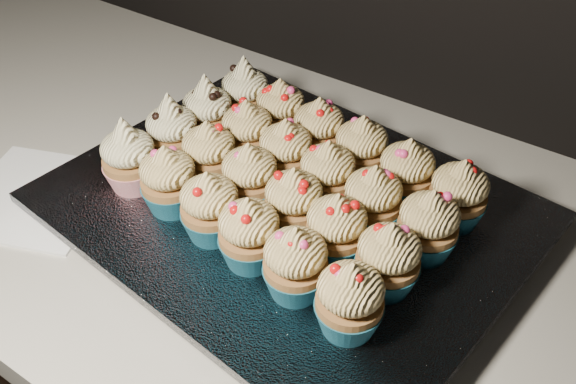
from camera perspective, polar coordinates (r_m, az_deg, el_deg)
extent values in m
cube|color=silver|center=(0.82, -6.55, -0.05)|extent=(2.44, 0.64, 0.04)
cube|color=white|center=(0.84, -21.41, -0.37)|extent=(0.22, 0.22, 0.00)
cube|color=black|center=(0.74, 0.00, -2.31)|extent=(0.51, 0.41, 0.02)
cube|color=silver|center=(0.73, 0.00, -1.32)|extent=(0.55, 0.45, 0.01)
cone|color=#B6192B|center=(0.76, -13.66, 1.49)|extent=(0.06, 0.06, 0.03)
ellipsoid|color=#FFF1B3|center=(0.73, -14.11, 3.79)|extent=(0.06, 0.06, 0.04)
cone|color=#FFF1B3|center=(0.72, -14.47, 5.58)|extent=(0.03, 0.03, 0.03)
cone|color=#1C6984|center=(0.72, -10.34, -0.40)|extent=(0.06, 0.06, 0.03)
ellipsoid|color=#F2CD7A|center=(0.69, -10.71, 1.98)|extent=(0.06, 0.06, 0.04)
cone|color=#F2CD7A|center=(0.68, -10.94, 3.50)|extent=(0.03, 0.03, 0.02)
cone|color=#1C6984|center=(0.68, -6.80, -2.79)|extent=(0.06, 0.06, 0.03)
ellipsoid|color=#F2CD7A|center=(0.65, -7.06, -0.36)|extent=(0.06, 0.06, 0.04)
cone|color=#F2CD7A|center=(0.64, -7.22, 1.21)|extent=(0.03, 0.03, 0.02)
cone|color=#1C6984|center=(0.65, -3.38, -5.15)|extent=(0.06, 0.06, 0.03)
ellipsoid|color=#F2CD7A|center=(0.62, -3.51, -2.69)|extent=(0.06, 0.06, 0.04)
cone|color=#F2CD7A|center=(0.61, -3.60, -1.10)|extent=(0.03, 0.03, 0.02)
cone|color=#1C6984|center=(0.62, 0.66, -7.81)|extent=(0.06, 0.06, 0.03)
ellipsoid|color=#F2CD7A|center=(0.59, 0.69, -5.35)|extent=(0.06, 0.06, 0.04)
cone|color=#F2CD7A|center=(0.58, 0.70, -3.75)|extent=(0.03, 0.03, 0.02)
cone|color=#1C6984|center=(0.59, 5.37, -10.93)|extent=(0.06, 0.06, 0.03)
ellipsoid|color=#F2CD7A|center=(0.56, 5.61, -8.51)|extent=(0.06, 0.06, 0.04)
cone|color=#F2CD7A|center=(0.55, 5.76, -6.93)|extent=(0.03, 0.03, 0.02)
cone|color=#B6192B|center=(0.79, -10.02, 3.75)|extent=(0.06, 0.06, 0.03)
ellipsoid|color=#FFF1B3|center=(0.77, -10.35, 6.03)|extent=(0.06, 0.06, 0.04)
cone|color=#FFF1B3|center=(0.75, -10.60, 7.80)|extent=(0.03, 0.03, 0.03)
cone|color=#1C6984|center=(0.75, -6.87, 1.89)|extent=(0.06, 0.06, 0.03)
ellipsoid|color=#F2CD7A|center=(0.72, -7.10, 4.24)|extent=(0.06, 0.06, 0.04)
cone|color=#F2CD7A|center=(0.71, -7.25, 5.74)|extent=(0.03, 0.03, 0.02)
cone|color=#1C6984|center=(0.71, -3.35, -0.15)|extent=(0.06, 0.06, 0.03)
ellipsoid|color=#F2CD7A|center=(0.69, -3.46, 2.26)|extent=(0.06, 0.06, 0.04)
cone|color=#F2CD7A|center=(0.67, -3.54, 3.80)|extent=(0.03, 0.03, 0.02)
cone|color=#1C6984|center=(0.68, 0.50, -2.43)|extent=(0.06, 0.06, 0.03)
ellipsoid|color=#F2CD7A|center=(0.65, 0.52, 0.01)|extent=(0.06, 0.06, 0.04)
cone|color=#F2CD7A|center=(0.64, 0.53, 1.59)|extent=(0.03, 0.03, 0.02)
cone|color=#1C6984|center=(0.65, 4.23, -4.79)|extent=(0.06, 0.06, 0.03)
ellipsoid|color=#F2CD7A|center=(0.63, 4.40, -2.33)|extent=(0.06, 0.06, 0.04)
cone|color=#F2CD7A|center=(0.61, 4.50, -0.74)|extent=(0.03, 0.03, 0.02)
cone|color=#1C6984|center=(0.63, 8.67, -7.38)|extent=(0.06, 0.06, 0.03)
ellipsoid|color=#F2CD7A|center=(0.60, 9.02, -4.94)|extent=(0.06, 0.06, 0.04)
cone|color=#F2CD7A|center=(0.59, 9.25, -3.36)|extent=(0.03, 0.03, 0.02)
cone|color=#B6192B|center=(0.82, -7.00, 5.54)|extent=(0.06, 0.06, 0.03)
ellipsoid|color=#FFF1B3|center=(0.79, -7.22, 7.79)|extent=(0.06, 0.06, 0.04)
cone|color=#FFF1B3|center=(0.78, -7.39, 9.52)|extent=(0.03, 0.03, 0.03)
cone|color=#1C6984|center=(0.78, -3.55, 3.86)|extent=(0.06, 0.06, 0.03)
ellipsoid|color=#F2CD7A|center=(0.76, -3.67, 6.18)|extent=(0.06, 0.06, 0.04)
cone|color=#F2CD7A|center=(0.74, -3.74, 7.65)|extent=(0.03, 0.03, 0.02)
cone|color=#1C6984|center=(0.75, -0.20, 2.11)|extent=(0.06, 0.06, 0.03)
ellipsoid|color=#F2CD7A|center=(0.72, -0.20, 4.48)|extent=(0.06, 0.06, 0.04)
cone|color=#F2CD7A|center=(0.71, -0.21, 5.99)|extent=(0.03, 0.03, 0.02)
cone|color=#1C6984|center=(0.72, 3.45, 0.09)|extent=(0.06, 0.06, 0.03)
ellipsoid|color=#F2CD7A|center=(0.69, 3.57, 2.49)|extent=(0.06, 0.06, 0.04)
cone|color=#F2CD7A|center=(0.68, 3.65, 4.03)|extent=(0.03, 0.03, 0.02)
cone|color=#1C6984|center=(0.69, 7.35, -2.18)|extent=(0.06, 0.06, 0.03)
ellipsoid|color=#F2CD7A|center=(0.66, 7.63, 0.24)|extent=(0.06, 0.06, 0.04)
cone|color=#F2CD7A|center=(0.65, 7.80, 1.79)|extent=(0.03, 0.03, 0.02)
cone|color=#1C6984|center=(0.67, 12.06, -4.36)|extent=(0.06, 0.06, 0.03)
ellipsoid|color=#F2CD7A|center=(0.64, 12.52, -1.95)|extent=(0.06, 0.06, 0.04)
cone|color=#F2CD7A|center=(0.63, 12.82, -0.40)|extent=(0.03, 0.03, 0.02)
cone|color=#B6192B|center=(0.85, -3.74, 7.28)|extent=(0.06, 0.06, 0.03)
ellipsoid|color=#FFF1B3|center=(0.83, -3.86, 9.49)|extent=(0.06, 0.06, 0.04)
cone|color=#FFF1B3|center=(0.81, -3.94, 11.18)|extent=(0.03, 0.03, 0.03)
cone|color=#1C6984|center=(0.81, -0.66, 5.84)|extent=(0.06, 0.06, 0.03)
ellipsoid|color=#F2CD7A|center=(0.79, -0.68, 8.10)|extent=(0.06, 0.06, 0.04)
cone|color=#F2CD7A|center=(0.78, -0.70, 9.53)|extent=(0.03, 0.03, 0.02)
cone|color=#1C6984|center=(0.78, 2.70, 4.10)|extent=(0.06, 0.06, 0.03)
ellipsoid|color=#F2CD7A|center=(0.76, 2.78, 6.41)|extent=(0.06, 0.06, 0.04)
cone|color=#F2CD7A|center=(0.75, 2.84, 7.88)|extent=(0.03, 0.03, 0.02)
cone|color=#1C6984|center=(0.76, 6.38, 2.40)|extent=(0.06, 0.06, 0.03)
ellipsoid|color=#F2CD7A|center=(0.73, 6.60, 4.74)|extent=(0.06, 0.06, 0.04)
cone|color=#F2CD7A|center=(0.72, 6.74, 6.23)|extent=(0.03, 0.03, 0.02)
cone|color=#1C6984|center=(0.73, 10.25, 0.27)|extent=(0.06, 0.06, 0.03)
ellipsoid|color=#F2CD7A|center=(0.70, 10.61, 2.64)|extent=(0.06, 0.06, 0.04)
cone|color=#F2CD7A|center=(0.69, 10.84, 4.15)|extent=(0.03, 0.03, 0.02)
cone|color=#1C6984|center=(0.71, 14.58, -1.64)|extent=(0.06, 0.06, 0.03)
ellipsoid|color=#F2CD7A|center=(0.69, 15.10, 0.72)|extent=(0.06, 0.06, 0.04)
cone|color=#F2CD7A|center=(0.67, 15.43, 2.23)|extent=(0.03, 0.03, 0.02)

